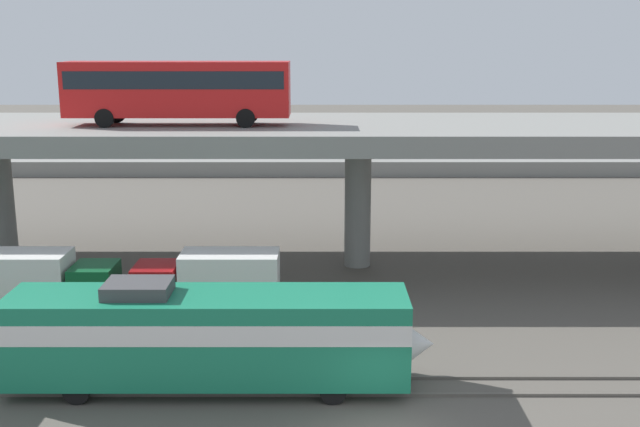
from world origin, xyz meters
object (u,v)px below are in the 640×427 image
service_truck_east (43,281)px  parked_car_0 (560,146)px  parked_car_3 (369,149)px  transit_bus_on_overpass (181,87)px  service_truck_west (214,281)px  parked_car_2 (410,142)px  parked_car_1 (138,143)px  train_locomotive (231,333)px

service_truck_east → parked_car_0: size_ratio=1.64×
parked_car_3 → service_truck_east: bearing=-113.7°
transit_bus_on_overpass → service_truck_west: size_ratio=1.76×
parked_car_2 → parked_car_1: bearing=1.8°
parked_car_0 → parked_car_1: 43.43m
train_locomotive → parked_car_0: 57.41m
train_locomotive → parked_car_1: bearing=106.8°
service_truck_west → parked_car_0: 51.58m
transit_bus_on_overpass → service_truck_east: bearing=51.2°
parked_car_3 → parked_car_1: bearing=170.2°
parked_car_2 → transit_bus_on_overpass: bearing=66.4°
train_locomotive → parked_car_1: (-15.90, 52.61, 0.02)m
transit_bus_on_overpass → parked_car_2: bearing=-113.6°
train_locomotive → service_truck_west: 8.10m
service_truck_east → parked_car_0: bearing=48.7°
service_truck_west → parked_car_1: service_truck_west is taller
parked_car_1 → parked_car_0: bearing=177.1°
parked_car_2 → parked_car_3: 6.85m
transit_bus_on_overpass → parked_car_3: 36.63m
parked_car_0 → parked_car_2: bearing=168.2°
parked_car_0 → parked_car_3: bearing=-174.3°
train_locomotive → parked_car_2: bearing=76.7°
train_locomotive → service_truck_west: train_locomotive is taller
service_truck_west → train_locomotive: bearing=102.3°
service_truck_west → parked_car_1: 46.91m
transit_bus_on_overpass → service_truck_west: bearing=109.8°
parked_car_1 → service_truck_east: bearing=97.7°
service_truck_east → parked_car_1: bearing=97.7°
parked_car_0 → parked_car_3: same height
train_locomotive → parked_car_3: train_locomotive is taller
transit_bus_on_overpass → parked_car_1: transit_bus_on_overpass is taller
parked_car_1 → parked_car_3: size_ratio=1.06×
service_truck_east → parked_car_3: bearing=66.3°
parked_car_0 → service_truck_east: bearing=-131.3°
parked_car_0 → train_locomotive: bearing=-118.6°
parked_car_3 → parked_car_2: bearing=47.4°
train_locomotive → parked_car_2: size_ratio=3.40×
service_truck_east → parked_car_3: 44.32m
service_truck_east → transit_bus_on_overpass: bearing=51.2°
train_locomotive → service_truck_west: bearing=102.3°
service_truck_east → parked_car_1: size_ratio=1.46×
transit_bus_on_overpass → parked_car_3: size_ratio=2.72×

